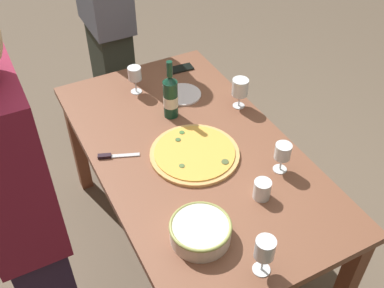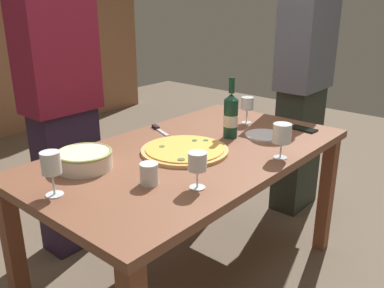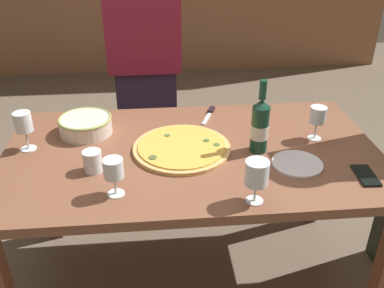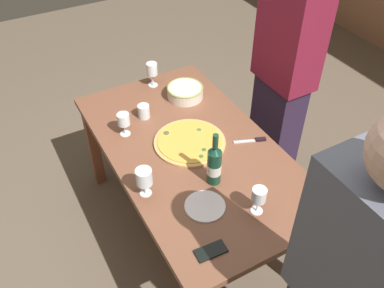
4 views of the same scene
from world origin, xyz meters
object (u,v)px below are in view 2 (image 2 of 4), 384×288
pizza (185,150)px  wine_glass_near_pizza (282,135)px  dining_table (192,168)px  cup_amber (149,174)px  wine_glass_far_right (247,105)px  person_host (304,84)px  serving_bowl (84,159)px  cell_phone (303,129)px  pizza_knife (158,129)px  person_guest_left (61,105)px  wine_bottle (231,115)px  side_plate (264,135)px  wine_glass_by_bottle (197,163)px  wine_glass_far_left (51,165)px

pizza → wine_glass_near_pizza: (0.23, -0.38, 0.10)m
dining_table → cup_amber: bearing=-163.1°
wine_glass_far_right → person_host: (0.59, -0.06, 0.04)m
serving_bowl → wine_glass_far_right: bearing=-8.4°
cup_amber → serving_bowl: bearing=101.7°
cell_phone → pizza_knife: size_ratio=0.77×
wine_glass_far_right → person_guest_left: (-0.75, 0.73, 0.02)m
dining_table → pizza_knife: size_ratio=8.57×
wine_bottle → pizza_knife: (-0.16, 0.37, -0.11)m
wine_glass_near_pizza → cup_amber: size_ratio=1.87×
dining_table → side_plate: size_ratio=7.82×
wine_glass_by_bottle → side_plate: 0.73m
wine_glass_near_pizza → person_host: size_ratio=0.09×
person_host → cell_phone: bearing=27.6°
cup_amber → pizza_knife: cup_amber is taller
wine_glass_by_bottle → wine_glass_far_left: 0.54m
dining_table → cup_amber: (-0.40, -0.12, 0.14)m
pizza_knife → wine_glass_near_pizza: bearing=-84.8°
person_host → person_guest_left: person_host is taller
dining_table → wine_glass_far_left: (-0.70, 0.08, 0.21)m
wine_bottle → wine_glass_far_right: 0.29m
wine_glass_by_bottle → wine_glass_far_right: 0.92m
serving_bowl → person_guest_left: size_ratio=0.14×
wine_bottle → person_guest_left: bearing=120.2°
pizza_knife → cell_phone: bearing=-49.2°
wine_glass_by_bottle → wine_glass_far_left: bearing=137.2°
wine_glass_by_bottle → wine_glass_far_right: wine_glass_far_right is taller
wine_bottle → cup_amber: size_ratio=3.63×
serving_bowl → pizza_knife: bearing=13.6°
serving_bowl → cup_amber: cup_amber is taller
pizza → serving_bowl: 0.47m
pizza → person_host: person_host is taller
dining_table → pizza: 0.11m
dining_table → person_host: bearing=-0.1°
serving_bowl → wine_glass_far_left: (-0.23, -0.13, 0.08)m
cell_phone → dining_table: bearing=161.4°
wine_glass_by_bottle → wine_glass_far_left: (-0.39, 0.36, 0.02)m
cell_phone → person_guest_left: 1.35m
wine_bottle → wine_glass_far_left: (-0.98, 0.10, 0.00)m
dining_table → person_guest_left: 0.84m
pizza → side_plate: size_ratio=2.04×
wine_glass_far_left → wine_bottle: bearing=-6.0°
dining_table → pizza_knife: bearing=70.9°
dining_table → pizza: pizza is taller
cup_amber → pizza_knife: size_ratio=0.47×
wine_glass_far_right → cup_amber: bearing=-169.5°
side_plate → wine_bottle: bearing=135.6°
serving_bowl → pizza_knife: size_ratio=1.29×
side_plate → pizza: bearing=160.3°
dining_table → wine_glass_far_left: wine_glass_far_left is taller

